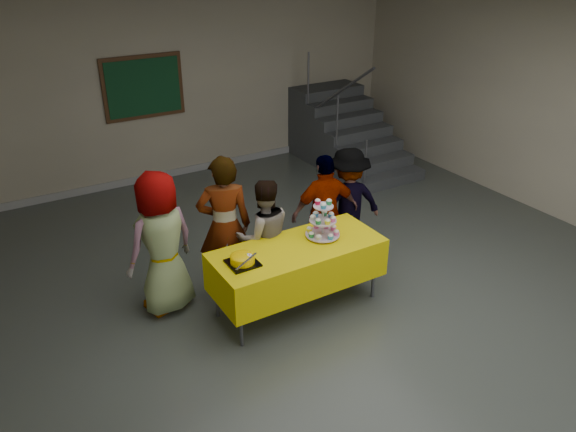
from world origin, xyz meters
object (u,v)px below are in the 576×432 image
at_px(schoolchild_b, 225,226).
at_px(noticeboard, 143,87).
at_px(cupcake_stand, 323,223).
at_px(schoolchild_d, 325,212).
at_px(bear_cake, 243,259).
at_px(staircase, 343,134).
at_px(bake_table, 297,264).
at_px(schoolchild_e, 348,203).
at_px(schoolchild_a, 162,244).
at_px(schoolchild_c, 264,237).

distance_m(schoolchild_b, noticeboard, 3.76).
height_order(cupcake_stand, schoolchild_d, schoolchild_d).
bearing_deg(bear_cake, staircase, 42.82).
height_order(schoolchild_d, staircase, staircase).
xyz_separation_m(bake_table, schoolchild_e, (1.17, 0.69, 0.17)).
bearing_deg(schoolchild_d, noticeboard, -66.45).
height_order(bear_cake, staircase, staircase).
bearing_deg(schoolchild_d, bake_table, 47.61).
bearing_deg(bake_table, schoolchild_e, 30.57).
height_order(cupcake_stand, schoolchild_b, schoolchild_b).
xyz_separation_m(bake_table, schoolchild_d, (0.76, 0.60, 0.18)).
relative_size(schoolchild_a, schoolchild_d, 1.10).
bearing_deg(staircase, noticeboard, 165.99).
bearing_deg(schoolchild_e, schoolchild_d, 22.24).
xyz_separation_m(cupcake_stand, bear_cake, (-1.02, -0.06, -0.11)).
xyz_separation_m(schoolchild_b, schoolchild_d, (1.28, -0.12, -0.10)).
bearing_deg(cupcake_stand, schoolchild_d, 53.17).
xyz_separation_m(schoolchild_a, schoolchild_b, (0.73, -0.03, 0.03)).
distance_m(schoolchild_d, schoolchild_e, 0.42).
relative_size(bear_cake, schoolchild_d, 0.24).
xyz_separation_m(schoolchild_b, staircase, (3.69, 2.83, -0.35)).
bearing_deg(schoolchild_c, noticeboard, -76.79).
xyz_separation_m(bear_cake, schoolchild_c, (0.53, 0.52, -0.14)).
distance_m(schoolchild_c, schoolchild_e, 1.32).
height_order(schoolchild_b, noticeboard, noticeboard).
bearing_deg(schoolchild_e, bake_table, 39.45).
bearing_deg(bake_table, schoolchild_a, 149.25).
xyz_separation_m(schoolchild_e, noticeboard, (-1.35, 3.68, 0.88)).
bearing_deg(schoolchild_d, cupcake_stand, 62.78).
distance_m(schoolchild_c, schoolchild_d, 0.90).
relative_size(cupcake_stand, schoolchild_d, 0.30).
xyz_separation_m(schoolchild_d, noticeboard, (-0.94, 3.78, 0.86)).
relative_size(cupcake_stand, schoolchild_a, 0.27).
xyz_separation_m(staircase, noticeboard, (-3.35, 0.84, 1.11)).
height_order(schoolchild_e, noticeboard, noticeboard).
height_order(cupcake_stand, noticeboard, noticeboard).
bearing_deg(schoolchild_b, bake_table, 146.08).
bearing_deg(schoolchild_e, staircase, -116.19).
bearing_deg(cupcake_stand, schoolchild_a, 156.61).
xyz_separation_m(schoolchild_a, noticeboard, (1.07, 3.64, 0.79)).
xyz_separation_m(bake_table, schoolchild_a, (-1.24, 0.74, 0.25)).
bearing_deg(cupcake_stand, schoolchild_c, 136.66).
distance_m(schoolchild_a, staircase, 5.24).
height_order(bear_cake, schoolchild_c, schoolchild_c).
xyz_separation_m(schoolchild_d, staircase, (2.41, 2.94, -0.25)).
xyz_separation_m(bake_table, cupcake_stand, (0.35, 0.05, 0.38)).
bearing_deg(schoolchild_b, schoolchild_d, -165.23).
relative_size(schoolchild_d, noticeboard, 1.13).
distance_m(schoolchild_b, schoolchild_d, 1.29).
distance_m(cupcake_stand, schoolchild_b, 1.10).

